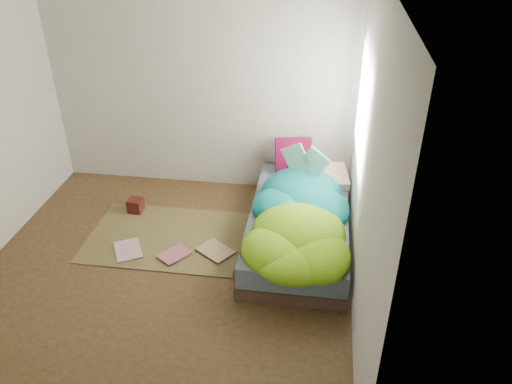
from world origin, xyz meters
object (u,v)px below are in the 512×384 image
Objects in this scene: floor_book_a at (115,253)px; floor_book_b at (168,250)px; bed at (299,225)px; open_book at (305,152)px; pillow_magenta at (293,156)px; wooden_box at (136,205)px.

floor_book_a is 1.20× the size of floor_book_b.
bed is 1.35m from floor_book_b.
floor_book_a is (-1.80, -0.93, -0.79)m from open_book.
pillow_magenta reaches higher than wooden_box.
open_book is (0.15, -0.42, 0.27)m from pillow_magenta.
open_book reaches higher than wooden_box.
bed is at bearing -91.00° from pillow_magenta.
bed is 13.24× the size of wooden_box.
bed reaches higher than floor_book_b.
bed reaches higher than floor_book_a.
floor_book_b is at bearing -49.64° from wooden_box.
floor_book_a is at bearing -150.82° from pillow_magenta.
floor_book_a is at bearing -85.44° from wooden_box.
pillow_magenta is at bearing 83.26° from floor_book_b.
bed is at bearing 53.97° from floor_book_b.
pillow_magenta reaches higher than floor_book_b.
open_book is at bearing 88.07° from bed.
floor_book_a is (0.06, -0.78, -0.06)m from wooden_box.
open_book reaches higher than pillow_magenta.
pillow_magenta is 1.42× the size of floor_book_b.
wooden_box is 0.79m from floor_book_a.
floor_book_b is (-1.29, -0.81, -0.79)m from open_book.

